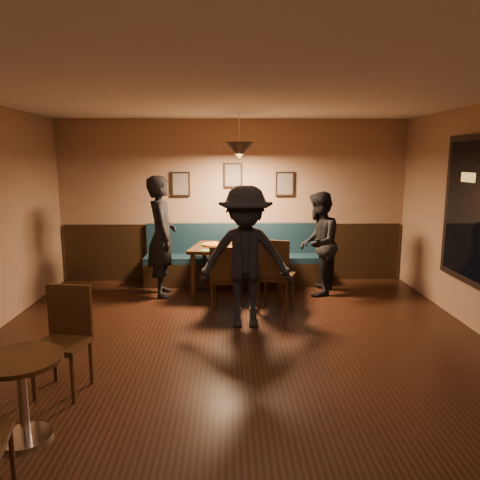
{
  "coord_description": "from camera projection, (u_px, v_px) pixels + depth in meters",
  "views": [
    {
      "loc": [
        -0.08,
        -4.59,
        2.13
      ],
      "look_at": [
        0.09,
        2.15,
        0.95
      ],
      "focal_mm": 34.82,
      "sensor_mm": 36.0,
      "label": 1
    }
  ],
  "objects": [
    {
      "name": "cafe_table",
      "position": [
        23.0,
        399.0,
        3.54
      ],
      "size": [
        0.82,
        0.82,
        0.66
      ],
      "primitive_type": "cylinder",
      "rotation": [
        0.0,
        0.0,
        0.38
      ],
      "color": "black",
      "rests_on": "floor"
    },
    {
      "name": "diner_right",
      "position": [
        318.0,
        244.0,
        7.3
      ],
      "size": [
        0.85,
        0.95,
        1.63
      ],
      "primitive_type": "imported",
      "rotation": [
        0.0,
        0.0,
        -1.91
      ],
      "color": "black",
      "rests_on": "floor"
    },
    {
      "name": "napkin_a",
      "position": [
        205.0,
        244.0,
        7.42
      ],
      "size": [
        0.18,
        0.18,
        0.01
      ],
      "primitive_type": "cube",
      "rotation": [
        0.0,
        0.0,
        0.32
      ],
      "color": "#1D6F2D",
      "rests_on": "dining_table"
    },
    {
      "name": "wall_front",
      "position": [
        261.0,
        446.0,
        1.2
      ],
      "size": [
        6.0,
        0.0,
        6.0
      ],
      "primitive_type": "plane",
      "rotation": [
        -1.57,
        0.0,
        0.0
      ],
      "color": "#8C704F",
      "rests_on": "ground"
    },
    {
      "name": "picture_right",
      "position": [
        285.0,
        184.0,
        8.04
      ],
      "size": [
        0.32,
        0.04,
        0.42
      ],
      "primitive_type": "cube",
      "color": "black",
      "rests_on": "wall_back"
    },
    {
      "name": "tabasco_bottle",
      "position": [
        272.0,
        243.0,
        7.16
      ],
      "size": [
        0.03,
        0.03,
        0.13
      ],
      "primitive_type": "cylinder",
      "rotation": [
        0.0,
        0.0,
        0.02
      ],
      "color": "#A61D05",
      "rests_on": "dining_table"
    },
    {
      "name": "dining_table",
      "position": [
        239.0,
        271.0,
        7.28
      ],
      "size": [
        1.6,
        1.17,
        0.78
      ],
      "primitive_type": "cube",
      "rotation": [
        0.0,
        0.0,
        -0.17
      ],
      "color": "black",
      "rests_on": "floor"
    },
    {
      "name": "ceiling",
      "position": [
        236.0,
        87.0,
        4.41
      ],
      "size": [
        7.0,
        7.0,
        0.0
      ],
      "primitive_type": "plane",
      "rotation": [
        3.14,
        0.0,
        0.0
      ],
      "color": "silver",
      "rests_on": "ground"
    },
    {
      "name": "pizza_c",
      "position": [
        265.0,
        244.0,
        7.34
      ],
      "size": [
        0.49,
        0.49,
        0.04
      ],
      "primitive_type": "cylinder",
      "rotation": [
        0.0,
        0.0,
        -0.29
      ],
      "color": "gold",
      "rests_on": "dining_table"
    },
    {
      "name": "booth_bench",
      "position": [
        233.0,
        255.0,
        7.96
      ],
      "size": [
        3.0,
        0.6,
        1.0
      ],
      "primitive_type": null,
      "color": "#0F232D",
      "rests_on": "ground"
    },
    {
      "name": "cafe_chair_far",
      "position": [
        61.0,
        342.0,
        4.23
      ],
      "size": [
        0.49,
        0.49,
        0.97
      ],
      "primitive_type": null,
      "rotation": [
        0.0,
        0.0,
        2.99
      ],
      "color": "black",
      "rests_on": "floor"
    },
    {
      "name": "chair_near_right",
      "position": [
        276.0,
        274.0,
        6.54
      ],
      "size": [
        0.6,
        0.6,
        1.05
      ],
      "primitive_type": null,
      "rotation": [
        0.0,
        0.0,
        -0.35
      ],
      "color": "black",
      "rests_on": "floor"
    },
    {
      "name": "floor",
      "position": [
        237.0,
        364.0,
        4.89
      ],
      "size": [
        7.0,
        7.0,
        0.0
      ],
      "primitive_type": "plane",
      "color": "black",
      "rests_on": "ground"
    },
    {
      "name": "cutlery_set",
      "position": [
        236.0,
        251.0,
        6.89
      ],
      "size": [
        0.18,
        0.02,
        0.0
      ],
      "primitive_type": "cube",
      "rotation": [
        0.0,
        0.0,
        1.55
      ],
      "color": "#B6B5BA",
      "rests_on": "dining_table"
    },
    {
      "name": "diner_left",
      "position": [
        162.0,
        237.0,
        7.21
      ],
      "size": [
        0.57,
        0.76,
        1.88
      ],
      "primitive_type": "imported",
      "rotation": [
        0.0,
        0.0,
        1.77
      ],
      "color": "black",
      "rests_on": "floor"
    },
    {
      "name": "picture_left",
      "position": [
        181.0,
        184.0,
        7.99
      ],
      "size": [
        0.32,
        0.04,
        0.42
      ],
      "primitive_type": "cube",
      "color": "black",
      "rests_on": "wall_back"
    },
    {
      "name": "diner_front",
      "position": [
        246.0,
        257.0,
        5.87
      ],
      "size": [
        1.17,
        0.67,
        1.81
      ],
      "primitive_type": "imported",
      "rotation": [
        0.0,
        0.0,
        -0.0
      ],
      "color": "black",
      "rests_on": "floor"
    },
    {
      "name": "wainscot",
      "position": [
        233.0,
        252.0,
        8.22
      ],
      "size": [
        5.88,
        0.06,
        1.0
      ],
      "primitive_type": "cube",
      "color": "black",
      "rests_on": "ground"
    },
    {
      "name": "pizza_b",
      "position": [
        240.0,
        248.0,
        7.03
      ],
      "size": [
        0.4,
        0.4,
        0.04
      ],
      "primitive_type": "cylinder",
      "rotation": [
        0.0,
        0.0,
        -0.2
      ],
      "color": "#C68925",
      "rests_on": "dining_table"
    },
    {
      "name": "pendant_lamp",
      "position": [
        239.0,
        151.0,
        6.96
      ],
      "size": [
        0.44,
        0.44,
        0.25
      ],
      "primitive_type": "cone",
      "rotation": [
        3.14,
        0.0,
        0.0
      ],
      "color": "black",
      "rests_on": "ceiling"
    },
    {
      "name": "chair_near_left",
      "position": [
        226.0,
        277.0,
        6.59
      ],
      "size": [
        0.46,
        0.46,
        0.94
      ],
      "primitive_type": null,
      "rotation": [
        0.0,
        0.0,
        -0.12
      ],
      "color": "#331C0E",
      "rests_on": "floor"
    },
    {
      "name": "picture_center",
      "position": [
        233.0,
        175.0,
        7.99
      ],
      "size": [
        0.32,
        0.04,
        0.42
      ],
      "primitive_type": "cube",
      "color": "black",
      "rests_on": "wall_back"
    },
    {
      "name": "wall_back",
      "position": [
        233.0,
        201.0,
        8.1
      ],
      "size": [
        6.0,
        0.0,
        6.0
      ],
      "primitive_type": "plane",
      "rotation": [
        1.57,
        0.0,
        0.0
      ],
      "color": "#8C704F",
      "rests_on": "ground"
    },
    {
      "name": "napkin_b",
      "position": [
        206.0,
        250.0,
        6.92
      ],
      "size": [
        0.16,
        0.16,
        0.01
      ],
      "primitive_type": "cube",
      "rotation": [
        0.0,
        0.0,
        -0.16
      ],
      "color": "#1F752F",
      "rests_on": "dining_table"
    },
    {
      "name": "soda_glass",
      "position": [
        276.0,
        246.0,
        6.94
      ],
      "size": [
        0.08,
        0.08,
        0.14
      ],
      "primitive_type": "cylinder",
      "rotation": [
        0.0,
        0.0,
        0.2
      ],
      "color": "black",
      "rests_on": "dining_table"
    },
    {
      "name": "pizza_a",
      "position": [
        213.0,
        244.0,
        7.32
      ],
      "size": [
        0.45,
        0.45,
        0.04
      ],
      "primitive_type": "cylinder",
      "rotation": [
        0.0,
        0.0,
        0.39
      ],
      "color": "orange",
      "rests_on": "dining_table"
    }
  ]
}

